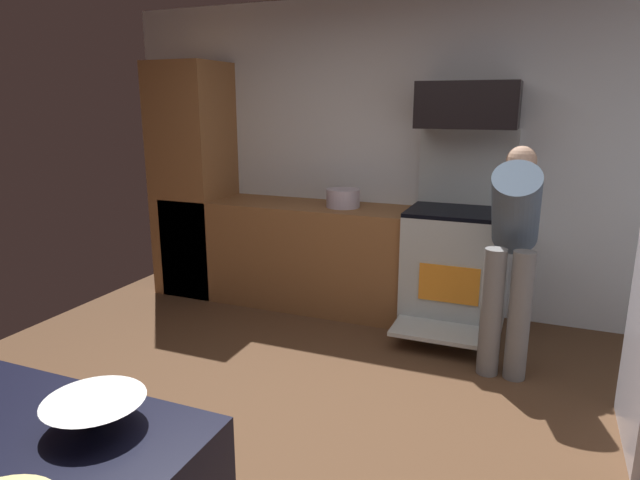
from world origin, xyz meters
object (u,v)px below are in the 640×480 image
at_px(stock_pot, 343,198).
at_px(mixing_bowl_large, 95,412).
at_px(person_cook, 513,242).
at_px(microwave, 468,105).
at_px(oven_range, 456,264).

bearing_deg(stock_pot, mixing_bowl_large, -81.80).
xyz_separation_m(person_cook, mixing_bowl_large, (-0.91, -2.65, 0.06)).
height_order(microwave, person_cook, microwave).
xyz_separation_m(microwave, mixing_bowl_large, (-0.49, -3.33, -0.79)).
bearing_deg(mixing_bowl_large, person_cook, 70.98).
height_order(oven_range, person_cook, oven_range).
relative_size(oven_range, mixing_bowl_large, 5.76).
bearing_deg(microwave, mixing_bowl_large, -98.33).
xyz_separation_m(oven_range, stock_pot, (-0.96, 0.01, 0.46)).
distance_m(microwave, stock_pot, 1.22).
bearing_deg(microwave, person_cook, -58.01).
relative_size(oven_range, microwave, 2.11).
relative_size(mixing_bowl_large, stock_pot, 0.96).
distance_m(oven_range, stock_pot, 1.06).
distance_m(person_cook, mixing_bowl_large, 2.80).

